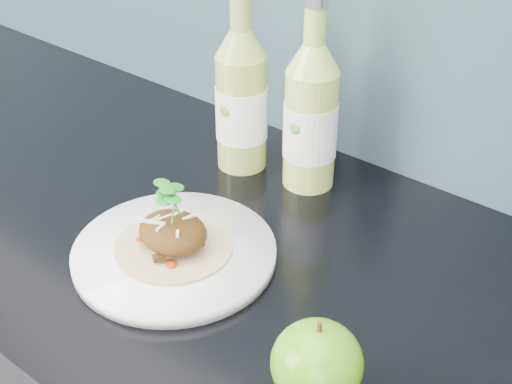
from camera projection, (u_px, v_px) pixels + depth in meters
dinner_plate at (174, 253)px, 0.87m from camera, size 0.28×0.28×0.02m
pork_taco at (173, 229)px, 0.85m from camera, size 0.14×0.14×0.10m
green_apple at (317, 363)px, 0.68m from camera, size 0.11×0.11×0.09m
cider_bottle_left at (241, 100)px, 1.01m from camera, size 0.10×0.10×0.27m
cider_bottle_right at (311, 117)px, 0.97m from camera, size 0.09×0.09×0.27m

